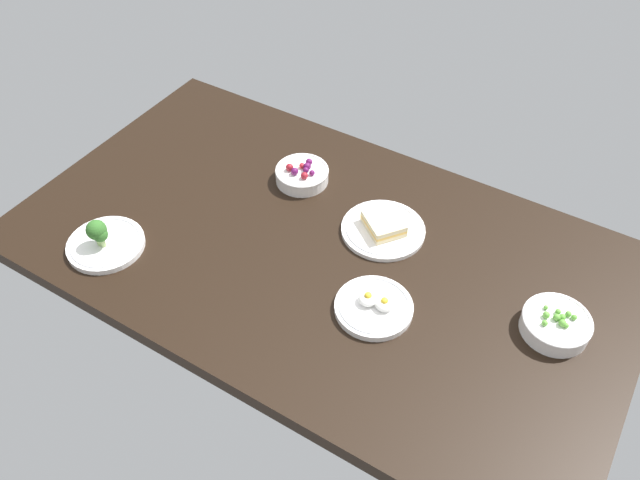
# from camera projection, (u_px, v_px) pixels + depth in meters

# --- Properties ---
(dining_table) EXTENTS (1.48, 0.84, 0.04)m
(dining_table) POSITION_uv_depth(u_px,v_px,m) (320.00, 251.00, 1.57)
(dining_table) COLOR black
(dining_table) RESTS_ON ground
(bowl_berries) EXTENTS (0.14, 0.14, 0.06)m
(bowl_berries) POSITION_uv_depth(u_px,v_px,m) (302.00, 174.00, 1.71)
(bowl_berries) COLOR white
(bowl_berries) RESTS_ON dining_table
(bowl_peas) EXTENTS (0.15, 0.15, 0.05)m
(bowl_peas) POSITION_uv_depth(u_px,v_px,m) (556.00, 324.00, 1.37)
(bowl_peas) COLOR white
(bowl_peas) RESTS_ON dining_table
(plate_broccoli) EXTENTS (0.18, 0.18, 0.09)m
(plate_broccoli) POSITION_uv_depth(u_px,v_px,m) (104.00, 242.00, 1.54)
(plate_broccoli) COLOR white
(plate_broccoli) RESTS_ON dining_table
(plate_sandwich) EXTENTS (0.21, 0.21, 0.04)m
(plate_sandwich) POSITION_uv_depth(u_px,v_px,m) (383.00, 228.00, 1.58)
(plate_sandwich) COLOR white
(plate_sandwich) RESTS_ON dining_table
(plate_eggs) EXTENTS (0.17, 0.17, 0.05)m
(plate_eggs) POSITION_uv_depth(u_px,v_px,m) (374.00, 306.00, 1.41)
(plate_eggs) COLOR white
(plate_eggs) RESTS_ON dining_table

